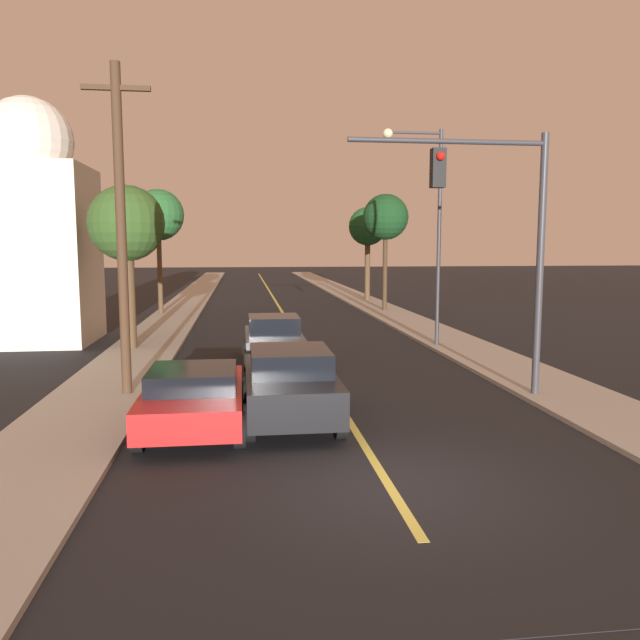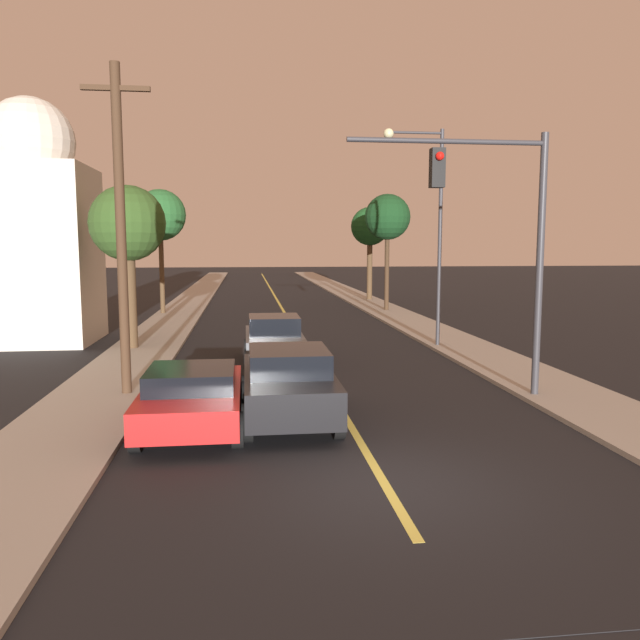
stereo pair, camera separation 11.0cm
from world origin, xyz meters
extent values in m
plane|color=black|center=(0.00, 0.00, 0.00)|extent=(200.00, 200.00, 0.00)
cube|color=black|center=(0.00, 36.00, 0.01)|extent=(9.05, 80.00, 0.01)
cube|color=#D1C14C|center=(0.00, 36.00, 0.01)|extent=(0.16, 76.00, 0.00)
cube|color=#9E998E|center=(-5.78, 36.00, 0.06)|extent=(2.50, 80.00, 0.12)
cube|color=#9E998E|center=(5.78, 36.00, 0.06)|extent=(2.50, 80.00, 0.12)
cube|color=black|center=(-1.27, 3.75, 0.74)|extent=(1.86, 4.33, 0.73)
cube|color=black|center=(-1.27, 3.58, 1.36)|extent=(1.64, 1.95, 0.50)
cylinder|color=black|center=(-2.15, 5.10, 0.38)|extent=(0.22, 0.75, 0.75)
cylinder|color=black|center=(-0.38, 5.10, 0.38)|extent=(0.22, 0.75, 0.75)
cylinder|color=black|center=(-2.15, 2.41, 0.38)|extent=(0.22, 0.75, 0.75)
cylinder|color=black|center=(-0.38, 2.41, 0.38)|extent=(0.22, 0.75, 0.75)
cube|color=#474C51|center=(-1.27, 10.48, 0.64)|extent=(1.79, 3.99, 0.67)
cube|color=black|center=(-1.27, 10.32, 1.26)|extent=(1.57, 1.80, 0.57)
cylinder|color=black|center=(-2.12, 11.71, 0.31)|extent=(0.22, 0.62, 0.62)
cylinder|color=black|center=(-0.42, 11.71, 0.31)|extent=(0.22, 0.62, 0.62)
cylinder|color=black|center=(-2.12, 9.24, 0.31)|extent=(0.22, 0.62, 0.62)
cylinder|color=black|center=(-0.42, 9.24, 0.31)|extent=(0.22, 0.62, 0.62)
cube|color=red|center=(-3.26, 3.38, 0.63)|extent=(1.95, 4.19, 0.58)
cube|color=black|center=(-3.26, 3.21, 1.12)|extent=(1.71, 1.88, 0.40)
cylinder|color=black|center=(-4.18, 4.67, 0.34)|extent=(0.22, 0.68, 0.68)
cylinder|color=black|center=(-2.33, 4.67, 0.34)|extent=(0.22, 0.68, 0.68)
cylinder|color=black|center=(-4.18, 2.08, 0.34)|extent=(0.22, 0.68, 0.68)
cylinder|color=black|center=(-2.33, 2.08, 0.34)|extent=(0.22, 0.68, 0.68)
cylinder|color=#333338|center=(4.93, 5.05, 3.27)|extent=(0.18, 0.18, 6.30)
cylinder|color=#333338|center=(2.56, 5.05, 6.17)|extent=(4.74, 0.12, 0.12)
cube|color=black|center=(2.32, 5.05, 5.56)|extent=(0.32, 0.28, 0.90)
sphere|color=red|center=(2.32, 4.87, 5.80)|extent=(0.20, 0.20, 0.20)
cylinder|color=#333338|center=(4.88, 12.78, 4.00)|extent=(0.14, 0.14, 7.76)
cylinder|color=#333338|center=(3.90, 12.78, 7.73)|extent=(1.95, 0.09, 0.09)
sphere|color=beige|center=(2.93, 12.78, 7.68)|extent=(0.36, 0.36, 0.36)
cylinder|color=#422D1E|center=(-5.13, 6.36, 4.08)|extent=(0.24, 0.24, 7.93)
cube|color=#422D1E|center=(-5.13, 6.36, 7.45)|extent=(1.60, 0.12, 0.12)
cylinder|color=#4C3823|center=(-6.62, 25.07, 2.27)|extent=(0.26, 0.26, 4.30)
sphere|color=#235628|center=(-6.62, 25.07, 5.37)|extent=(2.72, 2.72, 2.72)
cylinder|color=#4C3823|center=(-6.23, 13.44, 1.87)|extent=(0.43, 0.43, 3.49)
sphere|color=#2D4C1E|center=(-6.23, 13.44, 4.54)|extent=(2.66, 2.66, 2.66)
cylinder|color=#3D2B1C|center=(5.79, 25.24, 2.29)|extent=(0.26, 0.26, 4.33)
sphere|color=#143819|center=(5.79, 25.24, 5.35)|extent=(2.55, 2.55, 2.55)
cylinder|color=#4C3823|center=(6.22, 32.35, 2.13)|extent=(0.36, 0.36, 4.02)
sphere|color=#19471E|center=(6.22, 32.35, 5.04)|extent=(2.57, 2.57, 2.57)
cube|color=beige|center=(-10.15, 15.93, 3.39)|extent=(4.24, 4.24, 6.77)
sphere|color=beige|center=(-10.15, 15.93, 7.67)|extent=(3.26, 3.26, 3.26)
camera|label=1|loc=(-2.25, -9.30, 3.77)|focal=35.00mm
camera|label=2|loc=(-2.14, -9.32, 3.77)|focal=35.00mm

